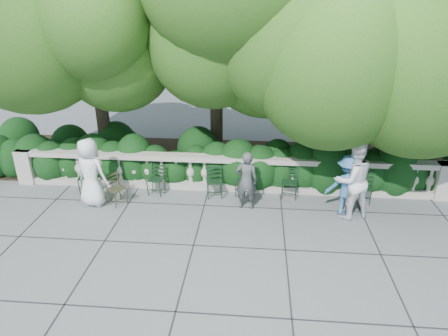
# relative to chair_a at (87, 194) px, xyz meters

# --- Properties ---
(ground) EXTENTS (90.00, 90.00, 0.00)m
(ground) POSITION_rel_chair_a_xyz_m (3.79, -1.16, 0.00)
(ground) COLOR #595C62
(ground) RESTS_ON ground
(balustrade) EXTENTS (12.00, 0.44, 1.00)m
(balustrade) POSITION_rel_chair_a_xyz_m (3.79, 0.64, 0.49)
(balustrade) COLOR #9E998E
(balustrade) RESTS_ON ground
(shrub_hedge) EXTENTS (15.00, 2.60, 1.70)m
(shrub_hedge) POSITION_rel_chair_a_xyz_m (3.79, 1.84, 0.00)
(shrub_hedge) COLOR black
(shrub_hedge) RESTS_ON ground
(tree_canopy) EXTENTS (15.04, 6.52, 6.78)m
(tree_canopy) POSITION_rel_chair_a_xyz_m (4.47, 2.04, 3.96)
(tree_canopy) COLOR #3F3023
(tree_canopy) RESTS_ON ground
(chair_a) EXTENTS (0.54, 0.57, 0.84)m
(chair_a) POSITION_rel_chair_a_xyz_m (0.00, 0.00, 0.00)
(chair_a) COLOR black
(chair_a) RESTS_ON ground
(chair_b) EXTENTS (0.52, 0.55, 0.84)m
(chair_b) POSITION_rel_chair_a_xyz_m (1.88, 0.03, 0.00)
(chair_b) COLOR black
(chair_b) RESTS_ON ground
(chair_c) EXTENTS (0.49, 0.53, 0.84)m
(chair_c) POSITION_rel_chair_a_xyz_m (4.25, 0.17, 0.00)
(chair_c) COLOR black
(chair_c) RESTS_ON ground
(chair_d) EXTENTS (0.52, 0.55, 0.84)m
(chair_d) POSITION_rel_chair_a_xyz_m (3.53, 0.03, 0.00)
(chair_d) COLOR black
(chair_d) RESTS_ON ground
(chair_e) EXTENTS (0.57, 0.59, 0.84)m
(chair_e) POSITION_rel_chair_a_xyz_m (7.40, 0.07, 0.00)
(chair_e) COLOR black
(chair_e) RESTS_ON ground
(chair_f) EXTENTS (0.50, 0.53, 0.84)m
(chair_f) POSITION_rel_chair_a_xyz_m (5.49, 0.15, 0.00)
(chair_f) COLOR black
(chair_f) RESTS_ON ground
(chair_weathered) EXTENTS (0.65, 0.64, 0.84)m
(chair_weathered) POSITION_rel_chair_a_xyz_m (1.15, -0.56, 0.00)
(chair_weathered) COLOR black
(chair_weathered) RESTS_ON ground
(person_businessman) EXTENTS (1.01, 0.81, 1.80)m
(person_businessman) POSITION_rel_chair_a_xyz_m (0.42, -0.51, 0.90)
(person_businessman) COLOR white
(person_businessman) RESTS_ON ground
(person_woman_grey) EXTENTS (0.56, 0.37, 1.53)m
(person_woman_grey) POSITION_rel_chair_a_xyz_m (4.37, -0.34, 0.77)
(person_woman_grey) COLOR #434448
(person_woman_grey) RESTS_ON ground
(person_casual_man) EXTENTS (1.16, 1.03, 1.97)m
(person_casual_man) POSITION_rel_chair_a_xyz_m (6.90, -0.58, 0.99)
(person_casual_man) COLOR silver
(person_casual_man) RESTS_ON ground
(person_older_blue) EXTENTS (1.04, 0.62, 1.57)m
(person_older_blue) POSITION_rel_chair_a_xyz_m (6.81, -0.49, 0.79)
(person_older_blue) COLOR teal
(person_older_blue) RESTS_ON ground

